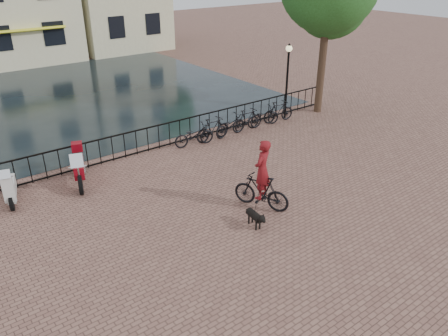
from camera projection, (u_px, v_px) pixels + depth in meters
ground at (291, 246)px, 11.81m from camera, size 100.00×100.00×0.00m
canal_water at (68, 97)px, 24.17m from camera, size 20.00×20.00×0.00m
railing at (148, 140)px, 17.30m from camera, size 20.00×0.05×1.02m
lamp_post at (288, 69)px, 20.11m from camera, size 0.30×0.30×3.45m
cyclist at (262, 179)px, 13.22m from camera, size 1.27×1.98×2.63m
dog at (254, 218)px, 12.58m from camera, size 0.37×0.87×0.57m
motorcycle at (78, 163)px, 14.78m from camera, size 1.19×2.17×1.52m
scooter at (9, 181)px, 13.68m from camera, size 0.81×1.61×1.44m
parked_bike_0 at (194, 135)px, 17.88m from camera, size 1.79×0.87×0.90m
parked_bike_1 at (213, 129)px, 18.37m from camera, size 1.67×0.51×1.00m
parked_bike_2 at (230, 125)px, 18.91m from camera, size 1.78×0.81×0.90m
parked_bike_3 at (247, 120)px, 19.41m from camera, size 1.67×0.47×1.00m
parked_bike_4 at (263, 117)px, 19.94m from camera, size 1.77×0.77×0.90m
parked_bike_5 at (278, 111)px, 20.44m from camera, size 1.71×0.67×1.00m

